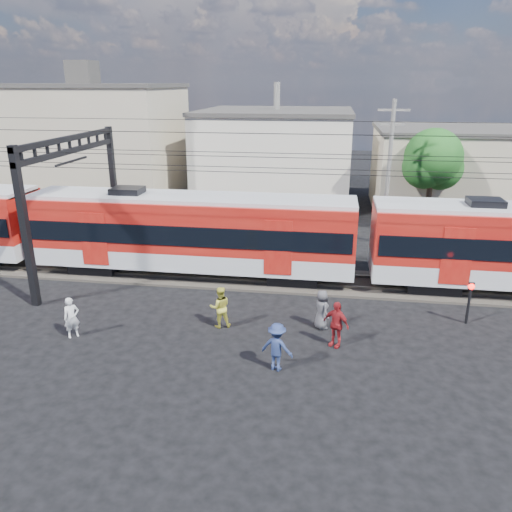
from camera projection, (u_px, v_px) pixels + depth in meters
The scene contains 17 objects.
ground at pixel (244, 364), 17.54m from camera, with size 120.00×120.00×0.00m, color black.
track_bed at pixel (272, 279), 24.98m from camera, with size 70.00×3.40×0.12m, color #2D2823.
rail_near at pixel (270, 282), 24.24m from camera, with size 70.00×0.12×0.12m, color #59544C.
rail_far at pixel (274, 271), 25.64m from camera, with size 70.00×0.12×0.12m, color #59544C.
commuter_train at pixel (196, 231), 24.76m from camera, with size 50.30×3.08×4.17m.
catenary at pixel (99, 173), 24.55m from camera, with size 70.00×9.30×7.52m.
building_west at pixel (90, 143), 40.83m from camera, with size 14.28×10.20×9.30m.
building_midwest at pixel (276, 154), 41.82m from camera, with size 12.24×12.24×7.30m.
building_mideast at pixel (486, 171), 36.90m from camera, with size 16.32×10.20×6.30m.
utility_pole_mid at pixel (389, 170), 29.19m from camera, with size 1.80×0.24×8.50m.
tree_near at pixel (436, 161), 31.58m from camera, with size 3.82×3.64×6.72m.
pedestrian_a at pixel (72, 318), 19.19m from camera, with size 0.59×0.39×1.62m, color silver.
pedestrian_b at pixel (220, 307), 19.96m from camera, with size 0.84×0.65×1.72m, color gold.
pedestrian_c at pixel (277, 347), 16.95m from camera, with size 1.12×0.64×1.73m, color navy.
pedestrian_d at pixel (336, 324), 18.48m from camera, with size 1.05×0.44×1.80m, color maroon.
pedestrian_e at pixel (322, 309), 19.86m from camera, with size 0.80×0.52×1.63m, color #454549.
crossing_signal at pixel (470, 295), 20.10m from camera, with size 0.26×0.26×1.81m.
Camera 1 is at (2.73, -15.07, 9.37)m, focal length 35.00 mm.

